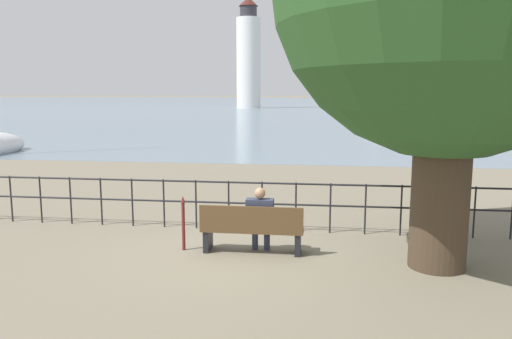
{
  "coord_description": "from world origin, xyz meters",
  "views": [
    {
      "loc": [
        1.21,
        -8.72,
        2.88
      ],
      "look_at": [
        0.0,
        0.5,
        1.45
      ],
      "focal_mm": 35.0,
      "sensor_mm": 36.0,
      "label": 1
    }
  ],
  "objects_px": {
    "harbor_lighthouse": "(249,57)",
    "seated_person_left": "(260,217)",
    "park_bench": "(252,230)",
    "sailboat_1": "(377,116)",
    "closed_umbrella": "(183,220)",
    "sailboat_2": "(470,121)"
  },
  "relations": [
    {
      "from": "sailboat_1",
      "to": "harbor_lighthouse",
      "type": "xyz_separation_m",
      "value": [
        -19.89,
        39.28,
        9.13
      ]
    },
    {
      "from": "sailboat_2",
      "to": "harbor_lighthouse",
      "type": "bearing_deg",
      "value": 102.2
    },
    {
      "from": "sailboat_1",
      "to": "park_bench",
      "type": "bearing_deg",
      "value": -73.9
    },
    {
      "from": "seated_person_left",
      "to": "park_bench",
      "type": "bearing_deg",
      "value": -151.2
    },
    {
      "from": "park_bench",
      "to": "sailboat_2",
      "type": "bearing_deg",
      "value": 69.64
    },
    {
      "from": "sailboat_2",
      "to": "harbor_lighthouse",
      "type": "height_order",
      "value": "harbor_lighthouse"
    },
    {
      "from": "harbor_lighthouse",
      "to": "sailboat_1",
      "type": "bearing_deg",
      "value": -63.14
    },
    {
      "from": "seated_person_left",
      "to": "sailboat_2",
      "type": "bearing_deg",
      "value": 69.78
    },
    {
      "from": "park_bench",
      "to": "seated_person_left",
      "type": "xyz_separation_m",
      "value": [
        0.14,
        0.08,
        0.23
      ]
    },
    {
      "from": "sailboat_1",
      "to": "harbor_lighthouse",
      "type": "distance_m",
      "value": 44.97
    },
    {
      "from": "seated_person_left",
      "to": "closed_umbrella",
      "type": "bearing_deg",
      "value": -177.58
    },
    {
      "from": "park_bench",
      "to": "sailboat_1",
      "type": "relative_size",
      "value": 0.15
    },
    {
      "from": "seated_person_left",
      "to": "harbor_lighthouse",
      "type": "bearing_deg",
      "value": 98.48
    },
    {
      "from": "seated_person_left",
      "to": "closed_umbrella",
      "type": "relative_size",
      "value": 1.18
    },
    {
      "from": "seated_person_left",
      "to": "sailboat_2",
      "type": "xyz_separation_m",
      "value": [
        14.71,
        39.93,
        -0.35
      ]
    },
    {
      "from": "harbor_lighthouse",
      "to": "seated_person_left",
      "type": "bearing_deg",
      "value": -81.52
    },
    {
      "from": "sailboat_1",
      "to": "sailboat_2",
      "type": "xyz_separation_m",
      "value": [
        7.69,
        -7.21,
        -0.07
      ]
    },
    {
      "from": "sailboat_1",
      "to": "sailboat_2",
      "type": "relative_size",
      "value": 1.3
    },
    {
      "from": "park_bench",
      "to": "sailboat_1",
      "type": "bearing_deg",
      "value": 81.39
    },
    {
      "from": "park_bench",
      "to": "closed_umbrella",
      "type": "bearing_deg",
      "value": 179.27
    },
    {
      "from": "closed_umbrella",
      "to": "harbor_lighthouse",
      "type": "relative_size",
      "value": 0.05
    },
    {
      "from": "seated_person_left",
      "to": "sailboat_1",
      "type": "distance_m",
      "value": 47.67
    }
  ]
}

